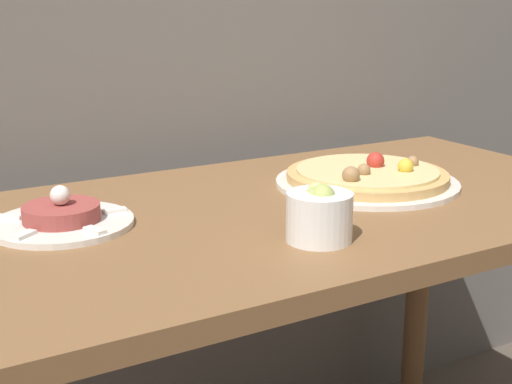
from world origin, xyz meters
name	(u,v)px	position (x,y,z in m)	size (l,w,h in m)	color
dining_table	(273,267)	(0.00, 0.34, 0.67)	(1.38, 0.69, 0.79)	brown
pizza_plate	(367,177)	(0.23, 0.38, 0.80)	(0.36, 0.36, 0.06)	silver
tartare_plate	(62,218)	(-0.35, 0.42, 0.80)	(0.23, 0.23, 0.07)	silver
small_bowl	(319,213)	(-0.03, 0.16, 0.83)	(0.10, 0.10, 0.09)	white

